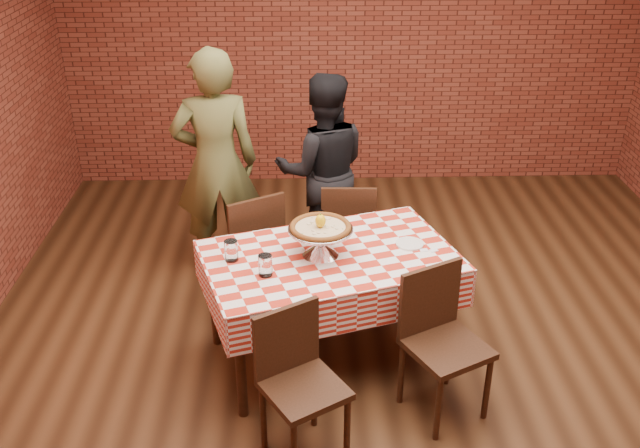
% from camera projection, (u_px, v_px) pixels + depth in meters
% --- Properties ---
extents(ground, '(6.00, 6.00, 0.00)m').
position_uv_depth(ground, '(383.00, 361.00, 4.65)').
color(ground, black).
rests_on(ground, ground).
extents(back_wall, '(5.50, 0.00, 5.50)m').
position_uv_depth(back_wall, '(355.00, 36.00, 6.65)').
color(back_wall, maroon).
rests_on(back_wall, ground).
extents(table, '(1.71, 1.32, 0.75)m').
position_uv_depth(table, '(329.00, 307.00, 4.54)').
color(table, '#381D11').
rests_on(table, ground).
extents(tablecloth, '(1.75, 1.36, 0.26)m').
position_uv_depth(tablecloth, '(330.00, 273.00, 4.43)').
color(tablecloth, red).
rests_on(tablecloth, table).
extents(pizza_stand, '(0.55, 0.55, 0.18)m').
position_uv_depth(pizza_stand, '(320.00, 242.00, 4.33)').
color(pizza_stand, silver).
rests_on(pizza_stand, tablecloth).
extents(pizza, '(0.50, 0.50, 0.03)m').
position_uv_depth(pizza, '(320.00, 228.00, 4.29)').
color(pizza, beige).
rests_on(pizza, pizza_stand).
extents(lemon, '(0.09, 0.09, 0.08)m').
position_uv_depth(lemon, '(320.00, 221.00, 4.27)').
color(lemon, yellow).
rests_on(lemon, pizza).
extents(water_glass_left, '(0.10, 0.10, 0.13)m').
position_uv_depth(water_glass_left, '(265.00, 265.00, 4.13)').
color(water_glass_left, white).
rests_on(water_glass_left, tablecloth).
extents(water_glass_right, '(0.10, 0.10, 0.13)m').
position_uv_depth(water_glass_right, '(231.00, 251.00, 4.28)').
color(water_glass_right, white).
rests_on(water_glass_right, tablecloth).
extents(side_plate, '(0.22, 0.22, 0.01)m').
position_uv_depth(side_plate, '(410.00, 244.00, 4.48)').
color(side_plate, white).
rests_on(side_plate, tablecloth).
extents(sweetener_packet_a, '(0.06, 0.05, 0.00)m').
position_uv_depth(sweetener_packet_a, '(434.00, 250.00, 4.41)').
color(sweetener_packet_a, white).
rests_on(sweetener_packet_a, tablecloth).
extents(sweetener_packet_b, '(0.06, 0.04, 0.00)m').
position_uv_depth(sweetener_packet_b, '(424.00, 250.00, 4.42)').
color(sweetener_packet_b, white).
rests_on(sweetener_packet_b, tablecloth).
extents(condiment_caddy, '(0.12, 0.12, 0.14)m').
position_uv_depth(condiment_caddy, '(318.00, 222.00, 4.61)').
color(condiment_caddy, silver).
rests_on(condiment_caddy, tablecloth).
extents(chair_near_left, '(0.53, 0.53, 0.87)m').
position_uv_depth(chair_near_left, '(304.00, 392.00, 3.73)').
color(chair_near_left, '#381D11').
rests_on(chair_near_left, ground).
extents(chair_near_right, '(0.56, 0.56, 0.89)m').
position_uv_depth(chair_near_right, '(447.00, 349.00, 4.04)').
color(chair_near_right, '#381D11').
rests_on(chair_near_right, ground).
extents(chair_far_left, '(0.57, 0.57, 0.90)m').
position_uv_depth(chair_far_left, '(247.00, 246.00, 5.10)').
color(chair_far_left, '#381D11').
rests_on(chair_far_left, ground).
extents(chair_far_right, '(0.41, 0.41, 0.87)m').
position_uv_depth(chair_far_right, '(347.00, 231.00, 5.34)').
color(chair_far_right, '#381D11').
rests_on(chair_far_right, ground).
extents(diner_olive, '(0.71, 0.53, 1.77)m').
position_uv_depth(diner_olive, '(216.00, 164.00, 5.34)').
color(diner_olive, brown).
rests_on(diner_olive, ground).
extents(diner_black, '(0.78, 0.63, 1.54)m').
position_uv_depth(diner_black, '(323.00, 170.00, 5.52)').
color(diner_black, black).
rests_on(diner_black, ground).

